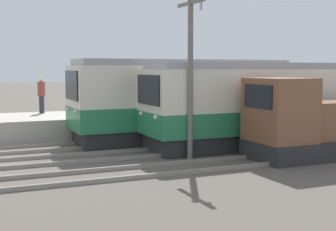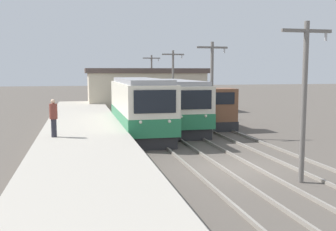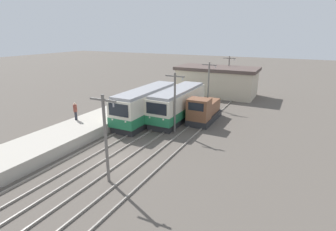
# 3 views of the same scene
# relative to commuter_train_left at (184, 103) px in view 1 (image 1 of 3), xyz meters

# --- Properties ---
(commuter_train_left) EXTENTS (2.84, 10.59, 3.74)m
(commuter_train_left) POSITION_rel_commuter_train_left_xyz_m (0.00, 0.00, 0.00)
(commuter_train_left) COLOR #28282B
(commuter_train_left) RESTS_ON ground
(commuter_train_center) EXTENTS (2.84, 10.33, 3.58)m
(commuter_train_center) POSITION_rel_commuter_train_left_xyz_m (2.80, 2.24, -0.07)
(commuter_train_center) COLOR #28282B
(commuter_train_center) RESTS_ON ground
(shunting_locomotive) EXTENTS (2.40, 5.86, 3.00)m
(shunting_locomotive) POSITION_rel_commuter_train_left_xyz_m (5.80, 2.71, -0.53)
(shunting_locomotive) COLOR #28282B
(shunting_locomotive) RESTS_ON ground
(catenary_mast_mid) EXTENTS (2.00, 0.20, 6.03)m
(catenary_mast_mid) POSITION_rel_commuter_train_left_xyz_m (4.31, -1.81, 1.59)
(catenary_mast_mid) COLOR slate
(catenary_mast_mid) RESTS_ON ground
(person_on_platform) EXTENTS (0.38, 0.38, 1.84)m
(person_on_platform) POSITION_rel_commuter_train_left_xyz_m (-5.09, -5.73, 0.31)
(person_on_platform) COLOR #282833
(person_on_platform) RESTS_ON platform_left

